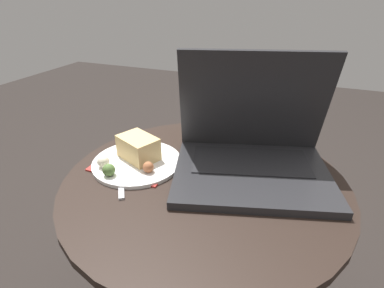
% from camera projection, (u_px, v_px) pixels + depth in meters
% --- Properties ---
extents(table, '(0.63, 0.63, 0.58)m').
position_uv_depth(table, '(203.00, 237.00, 0.76)').
color(table, '#515156').
rests_on(table, ground_plane).
extents(napkin, '(0.19, 0.13, 0.00)m').
position_uv_depth(napkin, '(134.00, 164.00, 0.72)').
color(napkin, '#B7332D').
rests_on(napkin, table).
extents(laptop, '(0.40, 0.35, 0.27)m').
position_uv_depth(laptop, '(252.00, 149.00, 0.68)').
color(laptop, '#232326').
rests_on(laptop, table).
extents(beer_glass, '(0.06, 0.06, 0.21)m').
position_uv_depth(beer_glass, '(206.00, 105.00, 0.79)').
color(beer_glass, gold).
rests_on(beer_glass, table).
extents(snack_plate, '(0.21, 0.21, 0.06)m').
position_uv_depth(snack_plate, '(136.00, 156.00, 0.72)').
color(snack_plate, white).
rests_on(snack_plate, table).
extents(fork, '(0.13, 0.17, 0.00)m').
position_uv_depth(fork, '(121.00, 169.00, 0.70)').
color(fork, '#B2B2B7').
rests_on(fork, table).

